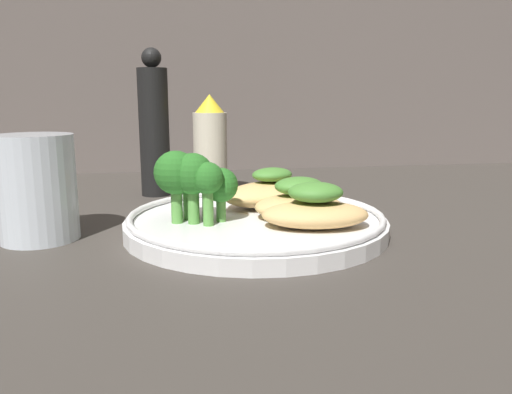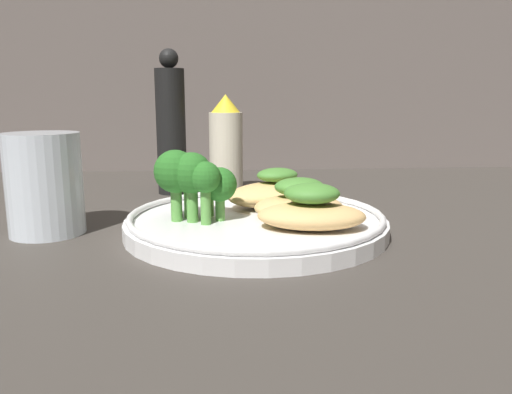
% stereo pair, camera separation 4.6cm
% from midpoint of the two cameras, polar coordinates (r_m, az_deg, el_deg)
% --- Properties ---
extents(ground_plane, '(1.80, 1.80, 0.01)m').
position_cam_midpoint_polar(ground_plane, '(0.47, 2.82, -4.68)').
color(ground_plane, '#3D3833').
extents(plate, '(0.24, 0.24, 0.02)m').
position_cam_midpoint_polar(plate, '(0.47, 2.83, -2.92)').
color(plate, white).
rests_on(plate, ground_plane).
extents(grilled_meat_front, '(0.10, 0.07, 0.04)m').
position_cam_midpoint_polar(grilled_meat_front, '(0.43, 9.43, -1.64)').
color(grilled_meat_front, tan).
rests_on(grilled_meat_front, plate).
extents(grilled_meat_middle, '(0.09, 0.07, 0.04)m').
position_cam_midpoint_polar(grilled_meat_middle, '(0.46, 7.79, -0.73)').
color(grilled_meat_middle, tan).
rests_on(grilled_meat_middle, plate).
extents(grilled_meat_back, '(0.12, 0.10, 0.04)m').
position_cam_midpoint_polar(grilled_meat_back, '(0.51, 5.01, 0.54)').
color(grilled_meat_back, tan).
rests_on(grilled_meat_back, plate).
extents(broccoli_bunch, '(0.07, 0.06, 0.07)m').
position_cam_midpoint_polar(broccoli_bunch, '(0.45, -4.32, 2.27)').
color(broccoli_bunch, '#569942').
rests_on(broccoli_bunch, plate).
extents(sauce_bottle, '(0.04, 0.04, 0.13)m').
position_cam_midpoint_polar(sauce_bottle, '(0.66, -1.43, 5.82)').
color(sauce_bottle, beige).
rests_on(sauce_bottle, ground_plane).
extents(pepper_grinder, '(0.04, 0.04, 0.19)m').
position_cam_midpoint_polar(pepper_grinder, '(0.66, -7.70, 7.84)').
color(pepper_grinder, black).
rests_on(pepper_grinder, ground_plane).
extents(drinking_glass, '(0.07, 0.07, 0.09)m').
position_cam_midpoint_polar(drinking_glass, '(0.49, -20.58, 1.38)').
color(drinking_glass, silver).
rests_on(drinking_glass, ground_plane).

